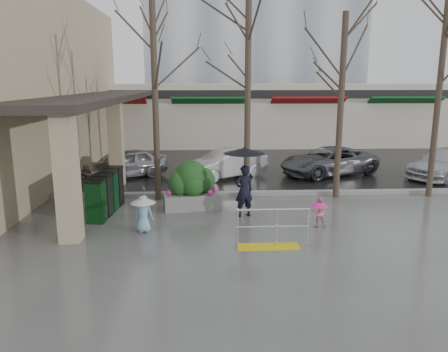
{
  "coord_description": "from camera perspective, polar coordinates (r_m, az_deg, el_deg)",
  "views": [
    {
      "loc": [
        -0.34,
        -11.74,
        4.19
      ],
      "look_at": [
        0.28,
        1.49,
        1.3
      ],
      "focal_mm": 35.0,
      "sensor_mm": 36.0,
      "label": 1
    }
  ],
  "objects": [
    {
      "name": "tree_east",
      "position": [
        17.5,
        26.77,
        14.95
      ],
      "size": [
        3.2,
        3.2,
        7.2
      ],
      "color": "#382B21",
      "rests_on": "ground"
    },
    {
      "name": "ground",
      "position": [
        12.47,
        -0.97,
        -7.32
      ],
      "size": [
        120.0,
        120.0,
        0.0
      ],
      "primitive_type": "plane",
      "color": "#51514F",
      "rests_on": "ground"
    },
    {
      "name": "tree_west",
      "position": [
        15.46,
        -9.17,
        15.47
      ],
      "size": [
        3.2,
        3.2,
        6.8
      ],
      "color": "#382B21",
      "rests_on": "ground"
    },
    {
      "name": "near_building",
      "position": [
        21.56,
        -26.83,
        10.51
      ],
      "size": [
        6.0,
        18.0,
        8.0
      ],
      "primitive_type": "cube",
      "color": "tan",
      "rests_on": "ground"
    },
    {
      "name": "pillar_front",
      "position": [
        12.05,
        -19.81,
        -0.12
      ],
      "size": [
        0.55,
        0.55,
        3.5
      ],
      "primitive_type": "cube",
      "color": "tan",
      "rests_on": "ground"
    },
    {
      "name": "car_b",
      "position": [
        19.19,
        0.22,
        1.62
      ],
      "size": [
        3.93,
        3.21,
        1.26
      ],
      "primitive_type": "imported",
      "rotation": [
        0.0,
        0.0,
        -0.99
      ],
      "color": "silver",
      "rests_on": "ground"
    },
    {
      "name": "news_boxes",
      "position": [
        14.54,
        -15.18,
        -2.13
      ],
      "size": [
        0.78,
        2.44,
        1.34
      ],
      "rotation": [
        0.0,
        0.0,
        -0.1
      ],
      "color": "#0C3814",
      "rests_on": "ground"
    },
    {
      "name": "street_asphalt",
      "position": [
        34.0,
        -2.08,
        5.24
      ],
      "size": [
        120.0,
        36.0,
        0.01
      ],
      "primitive_type": "cube",
      "color": "black",
      "rests_on": "ground"
    },
    {
      "name": "woman",
      "position": [
        13.56,
        2.63,
        0.37
      ],
      "size": [
        1.31,
        1.31,
        2.23
      ],
      "rotation": [
        0.0,
        0.0,
        3.45
      ],
      "color": "black",
      "rests_on": "ground"
    },
    {
      "name": "handrail",
      "position": [
        11.34,
        6.15,
        -7.42
      ],
      "size": [
        1.9,
        0.5,
        1.03
      ],
      "color": "yellow",
      "rests_on": "ground"
    },
    {
      "name": "tree_mideast",
      "position": [
        16.1,
        15.31,
        14.27
      ],
      "size": [
        3.2,
        3.2,
        6.5
      ],
      "color": "#382B21",
      "rests_on": "ground"
    },
    {
      "name": "planter",
      "position": [
        14.59,
        -4.24,
        -1.24
      ],
      "size": [
        2.0,
        1.25,
        1.63
      ],
      "rotation": [
        0.0,
        0.0,
        0.18
      ],
      "color": "slate",
      "rests_on": "ground"
    },
    {
      "name": "child_blue",
      "position": [
        12.5,
        -10.48,
        -4.29
      ],
      "size": [
        0.71,
        0.71,
        1.07
      ],
      "rotation": [
        0.0,
        0.0,
        3.02
      ],
      "color": "#79B2D8",
      "rests_on": "ground"
    },
    {
      "name": "car_d",
      "position": [
        21.67,
        26.96,
        1.51
      ],
      "size": [
        4.58,
        3.92,
        1.26
      ],
      "primitive_type": "imported",
      "rotation": [
        0.0,
        0.0,
        -0.97
      ],
      "color": "silver",
      "rests_on": "ground"
    },
    {
      "name": "car_a",
      "position": [
        19.73,
        -12.82,
        1.61
      ],
      "size": [
        3.96,
        3.06,
        1.26
      ],
      "primitive_type": "imported",
      "rotation": [
        0.0,
        0.0,
        -1.08
      ],
      "color": "#A3A3A7",
      "rests_on": "ground"
    },
    {
      "name": "car_c",
      "position": [
        20.4,
        13.49,
        1.92
      ],
      "size": [
        4.98,
        3.61,
        1.26
      ],
      "primitive_type": "imported",
      "rotation": [
        0.0,
        0.0,
        -1.19
      ],
      "color": "#515358",
      "rests_on": "ground"
    },
    {
      "name": "child_pink",
      "position": [
        13.06,
        12.3,
        -4.33
      ],
      "size": [
        0.51,
        0.51,
        0.89
      ],
      "rotation": [
        0.0,
        0.0,
        3.04
      ],
      "color": "pink",
      "rests_on": "ground"
    },
    {
      "name": "tree_midwest",
      "position": [
        15.46,
        3.18,
        16.16
      ],
      "size": [
        3.2,
        3.2,
        7.0
      ],
      "color": "#382B21",
      "rests_on": "ground"
    },
    {
      "name": "pillar_back",
      "position": [
        18.26,
        -13.92,
        4.27
      ],
      "size": [
        0.55,
        0.55,
        3.5
      ],
      "primitive_type": "cube",
      "color": "tan",
      "rests_on": "ground"
    },
    {
      "name": "storefront_row",
      "position": [
        29.88,
        1.86,
        8.13
      ],
      "size": [
        34.0,
        6.74,
        4.0
      ],
      "color": "beige",
      "rests_on": "ground"
    },
    {
      "name": "curb",
      "position": [
        16.28,
        -1.39,
        -2.34
      ],
      "size": [
        120.0,
        0.3,
        0.15
      ],
      "primitive_type": "cube",
      "color": "gray",
      "rests_on": "ground"
    },
    {
      "name": "canopy_slab",
      "position": [
        20.25,
        -15.65,
        10.27
      ],
      "size": [
        2.8,
        18.0,
        0.25
      ],
      "primitive_type": "cube",
      "color": "#2D2823",
      "rests_on": "pillar_front"
    }
  ]
}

